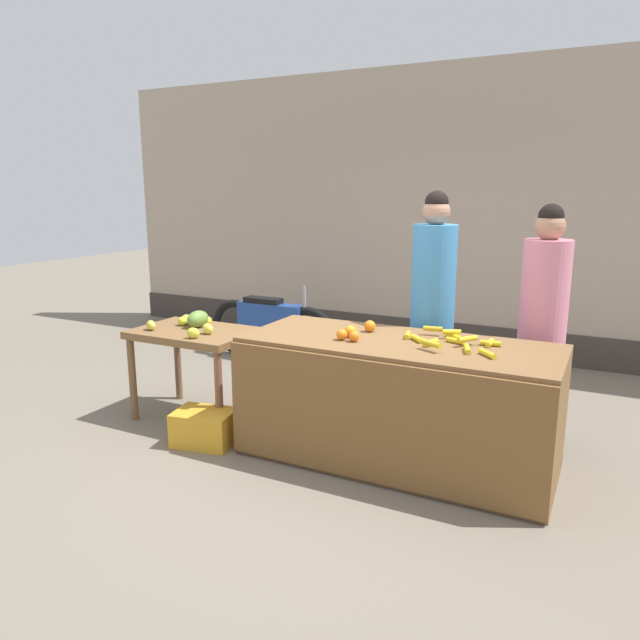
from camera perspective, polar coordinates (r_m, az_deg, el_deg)
ground_plane at (r=4.57m, az=1.11°, el=-11.93°), size 24.00×24.00×0.00m
market_wall_back at (r=7.10m, az=12.28°, el=9.86°), size 9.02×0.23×3.27m
fruit_stall_counter at (r=4.22m, az=7.40°, el=-7.81°), size 2.16×0.90×0.87m
side_table_wooden at (r=5.00m, az=-11.97°, el=-2.12°), size 0.98×0.67×0.76m
banana_bunch_pile at (r=4.06m, az=12.60°, el=-1.95°), size 0.70×0.50×0.07m
orange_pile at (r=4.17m, az=3.41°, el=-1.10°), size 0.17×0.39×0.09m
mango_papaya_pile at (r=5.04m, az=-12.15°, el=-0.12°), size 0.63×0.55×0.14m
vendor_woman_blue_shirt at (r=4.71m, az=10.76°, el=0.76°), size 0.34×0.34×1.88m
vendor_woman_pink_shirt at (r=4.63m, az=20.61°, el=-0.63°), size 0.34×0.34×1.79m
parked_motorcycle at (r=6.67m, az=-4.75°, el=-0.46°), size 1.60×0.18×0.88m
produce_crate at (r=4.62m, az=-11.07°, el=-10.14°), size 0.49×0.40×0.26m
produce_sack at (r=5.30m, az=-0.53°, el=-5.20°), size 0.47×0.46×0.56m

